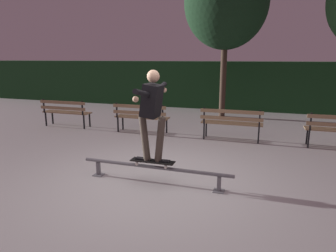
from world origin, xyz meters
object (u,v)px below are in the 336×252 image
at_px(skateboarder, 152,108).
at_px(park_bench_left_center, 141,115).
at_px(park_bench_leftmost, 65,110).
at_px(park_bench_right_center, 231,121).
at_px(tree_behind_benches, 226,3).
at_px(grind_rail, 155,169).
at_px(skateboard, 153,161).

distance_m(skateboarder, park_bench_left_center, 3.68).
height_order(park_bench_leftmost, park_bench_right_center, same).
xyz_separation_m(park_bench_leftmost, park_bench_left_center, (2.58, 0.00, 0.00)).
distance_m(park_bench_right_center, tree_behind_benches, 4.83).
xyz_separation_m(skateboarder, park_bench_leftmost, (-4.18, 3.21, -0.79)).
height_order(skateboarder, park_bench_leftmost, skateboarder).
bearing_deg(skateboarder, park_bench_right_center, 73.15).
relative_size(park_bench_left_center, park_bench_right_center, 1.00).
xyz_separation_m(park_bench_leftmost, park_bench_right_center, (5.15, 0.00, 0.00)).
height_order(grind_rail, park_bench_leftmost, park_bench_leftmost).
xyz_separation_m(park_bench_left_center, tree_behind_benches, (1.86, 3.29, 3.46)).
bearing_deg(park_bench_leftmost, skateboarder, -37.56).
distance_m(park_bench_leftmost, park_bench_left_center, 2.58).
height_order(grind_rail, park_bench_right_center, park_bench_right_center).
bearing_deg(skateboarder, park_bench_leftmost, 142.44).
xyz_separation_m(skateboarder, park_bench_right_center, (0.97, 3.21, -0.79)).
bearing_deg(park_bench_left_center, skateboarder, -63.50).
xyz_separation_m(grind_rail, skateboard, (-0.04, 0.00, 0.14)).
relative_size(skateboarder, park_bench_right_center, 0.97).
height_order(skateboard, skateboarder, skateboarder).
distance_m(grind_rail, park_bench_right_center, 3.36).
bearing_deg(park_bench_right_center, skateboarder, -106.85).
xyz_separation_m(skateboard, park_bench_left_center, (-1.60, 3.21, 0.15)).
distance_m(skateboard, skateboarder, 0.94).
bearing_deg(skateboard, grind_rail, -0.00).
distance_m(skateboard, park_bench_right_center, 3.36).
height_order(skateboard, park_bench_leftmost, park_bench_leftmost).
relative_size(skateboarder, park_bench_leftmost, 0.97).
xyz_separation_m(park_bench_left_center, park_bench_right_center, (2.58, 0.00, 0.00)).
height_order(grind_rail, skateboard, skateboard).
relative_size(park_bench_leftmost, park_bench_left_center, 1.00).
bearing_deg(park_bench_leftmost, park_bench_left_center, 0.00).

